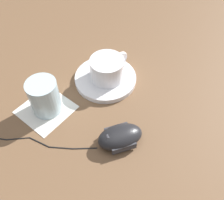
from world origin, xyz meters
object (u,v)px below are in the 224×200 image
object	(u,v)px
saucer	(105,78)
coffee_cup	(108,69)
computer_mouse	(120,137)
drinking_glass	(44,97)

from	to	relation	value
saucer	coffee_cup	size ratio (longest dim) A/B	1.44
coffee_cup	computer_mouse	xyz separation A→B (m)	(-0.14, -0.12, -0.02)
coffee_cup	computer_mouse	bearing A→B (deg)	-140.28
saucer	drinking_glass	xyz separation A→B (m)	(-0.15, 0.07, 0.04)
coffee_cup	computer_mouse	distance (m)	0.18
computer_mouse	drinking_glass	world-z (taller)	drinking_glass
coffee_cup	drinking_glass	bearing A→B (deg)	154.21
drinking_glass	coffee_cup	bearing A→B (deg)	-25.79
computer_mouse	coffee_cup	bearing A→B (deg)	39.72
saucer	computer_mouse	bearing A→B (deg)	-138.42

